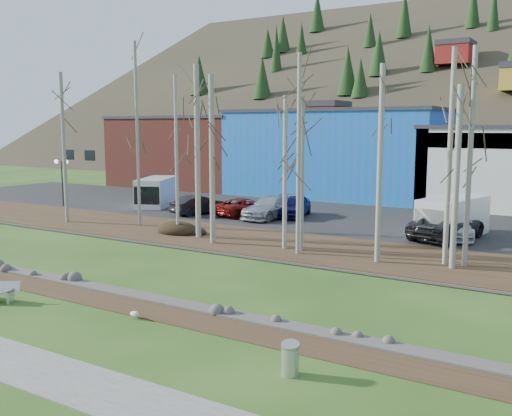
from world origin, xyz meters
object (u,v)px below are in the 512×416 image
Objects in this scene: car_3 at (295,206)px; van_grey at (156,192)px; litter_bin at (290,360)px; van_white at (451,217)px; car_2 at (271,207)px; car_1 at (245,207)px; car_5 at (452,225)px; car_4 at (447,226)px; street_lamp at (62,170)px; seagull at (135,314)px; car_0 at (198,205)px.

car_3 is 0.80× the size of van_grey.
litter_bin is 21.70m from van_white.
car_2 is (-13.26, 22.15, 0.51)m from litter_bin.
litter_bin is 0.18× the size of car_3.
litter_bin is at bearing 142.44° from car_1.
car_3 is at bearing -176.63° from van_white.
van_grey is at bearing 159.68° from car_5.
car_4 is (-0.65, 20.83, 0.51)m from litter_bin.
street_lamp reaches higher than car_2.
seagull is 22.72m from car_1.
van_white reaches higher than car_4.
car_0 is 0.84× the size of car_5.
van_grey is at bearing -169.28° from van_white.
car_2 reaches higher than car_1.
car_0 is 0.75× the size of van_white.
street_lamp is 0.82× the size of car_1.
street_lamp is 0.89× the size of car_0.
street_lamp is 16.23m from car_1.
car_0 is 18.37m from car_5.
litter_bin is at bearing -33.43° from street_lamp.
van_white is 1.00× the size of van_grey.
car_5 is at bearing 95.21° from seagull.
car_1 is at bearing 10.03° from street_lamp.
car_0 is 0.76× the size of car_4.
street_lamp is 0.71× the size of car_2.
car_0 is 18.22m from car_4.
car_4 reaches higher than seagull.
car_2 is 12.68m from car_4.
car_2 is at bearing -163.45° from car_1.
van_grey reaches higher than litter_bin.
street_lamp is 0.67× the size of van_white.
street_lamp is (-24.38, 17.51, 2.99)m from seagull.
van_white is at bearing 3.42° from car_2.
seagull is 0.09× the size of car_1.
car_3 is at bearing 125.81° from seagull.
car_0 is 0.92× the size of car_1.
car_3 is at bearing 12.11° from street_lamp.
car_2 is (5.61, 1.18, 0.07)m from car_0.
van_white reaches higher than car_5.
seagull is 0.07× the size of car_4.
seagull is at bearing -91.59° from car_3.
street_lamp is 18.38m from car_2.
car_4 reaches higher than car_0.
car_5 is (12.75, -0.61, -0.04)m from car_2.
car_5 is 24.04m from van_grey.
litter_bin is 21.56m from car_5.
van_grey is at bearing 1.17° from car_0.
car_3 is 0.89× the size of car_5.
car_4 is at bearing 1.50° from street_lamp.
car_4 is 23.95m from van_grey.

